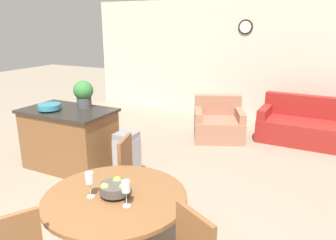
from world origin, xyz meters
TOP-DOWN VIEW (x-y plane):
  - wall_back at (-0.00, 6.18)m, footprint 8.00×0.09m
  - dining_table at (0.17, 0.77)m, footprint 1.23×1.23m
  - dining_chair_far_side at (-0.13, 1.57)m, footprint 0.52×0.52m
  - fruit_bowl at (0.17, 0.78)m, footprint 0.26×0.26m
  - wine_glass_left at (-0.00, 0.66)m, footprint 0.07×0.07m
  - wine_glass_right at (0.35, 0.68)m, footprint 0.07×0.07m
  - kitchen_island at (-1.78, 2.30)m, footprint 1.37×0.83m
  - teal_bowl at (-1.96, 2.14)m, footprint 0.33×0.33m
  - potted_plant at (-1.62, 2.52)m, footprint 0.30×0.30m
  - trash_bin at (-0.74, 2.32)m, footprint 0.29×0.30m
  - couch at (1.56, 5.16)m, footprint 2.05×0.95m
  - armchair at (-0.16, 4.64)m, footprint 1.18×1.15m

SIDE VIEW (x-z plane):
  - armchair at x=-0.16m, z-range -0.12..0.67m
  - couch at x=1.56m, z-range -0.13..0.70m
  - trash_bin at x=-0.74m, z-range 0.00..0.71m
  - kitchen_island at x=-1.78m, z-range 0.00..0.93m
  - dining_chair_far_side at x=-0.13m, z-range 0.04..1.01m
  - dining_table at x=0.17m, z-range 0.21..0.97m
  - fruit_bowl at x=0.17m, z-range 0.76..0.90m
  - wine_glass_left at x=0.00m, z-range 0.81..1.04m
  - wine_glass_right at x=0.35m, z-range 0.81..1.04m
  - teal_bowl at x=-1.96m, z-range 0.94..1.04m
  - potted_plant at x=-1.62m, z-range 0.95..1.36m
  - wall_back at x=0.00m, z-range 0.00..2.70m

